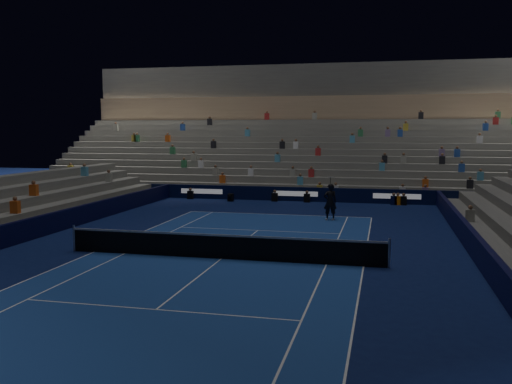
{
  "coord_description": "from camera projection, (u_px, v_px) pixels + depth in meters",
  "views": [
    {
      "loc": [
        6.18,
        -20.55,
        5.02
      ],
      "look_at": [
        0.0,
        6.0,
        2.0
      ],
      "focal_mm": 39.1,
      "sensor_mm": 36.0,
      "label": 1
    }
  ],
  "objects": [
    {
      "name": "ground",
      "position": [
        221.0,
        259.0,
        21.84
      ],
      "size": [
        90.0,
        90.0,
        0.0
      ],
      "primitive_type": "plane",
      "color": "#0B1645",
      "rests_on": "ground"
    },
    {
      "name": "court_surface",
      "position": [
        221.0,
        259.0,
        21.83
      ],
      "size": [
        10.97,
        23.77,
        0.01
      ],
      "primitive_type": "cube",
      "color": "navy",
      "rests_on": "ground"
    },
    {
      "name": "sponsor_barrier_far",
      "position": [
        296.0,
        194.0,
        39.69
      ],
      "size": [
        44.0,
        0.25,
        1.0
      ],
      "primitive_type": "cube",
      "color": "black",
      "rests_on": "ground"
    },
    {
      "name": "sponsor_barrier_east",
      "position": [
        486.0,
        259.0,
        19.59
      ],
      "size": [
        0.25,
        37.0,
        1.0
      ],
      "primitive_type": "cube",
      "color": "black",
      "rests_on": "ground"
    },
    {
      "name": "sponsor_barrier_west",
      "position": [
        5.0,
        236.0,
        23.97
      ],
      "size": [
        0.25,
        37.0,
        1.0
      ],
      "primitive_type": "cube",
      "color": "black",
      "rests_on": "ground"
    },
    {
      "name": "grandstand_main",
      "position": [
        313.0,
        149.0,
        48.47
      ],
      "size": [
        44.0,
        15.2,
        11.2
      ],
      "color": "slate",
      "rests_on": "ground"
    },
    {
      "name": "tennis_net",
      "position": [
        221.0,
        246.0,
        21.78
      ],
      "size": [
        12.9,
        0.1,
        1.1
      ],
      "color": "#B2B2B7",
      "rests_on": "ground"
    },
    {
      "name": "tennis_player",
      "position": [
        330.0,
        202.0,
        31.22
      ],
      "size": [
        0.86,
        0.7,
        2.06
      ],
      "primitive_type": "imported",
      "rotation": [
        0.0,
        0.0,
        3.45
      ],
      "color": "black",
      "rests_on": "ground"
    },
    {
      "name": "broadcast_camera",
      "position": [
        231.0,
        197.0,
        39.67
      ],
      "size": [
        0.44,
        0.86,
        0.53
      ],
      "color": "black",
      "rests_on": "ground"
    }
  ]
}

